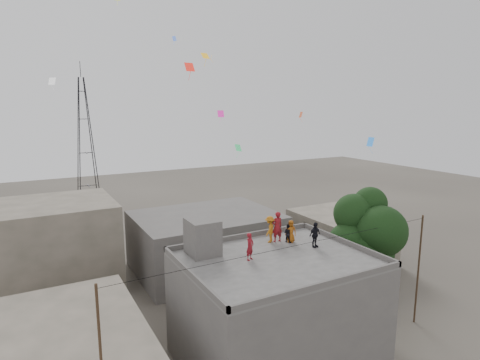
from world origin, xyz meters
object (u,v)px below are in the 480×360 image
at_px(person_red_adult, 277,227).
at_px(person_dark_adult, 315,235).
at_px(transmission_tower, 86,146).
at_px(tree, 367,235).
at_px(stair_head_box, 203,237).

relative_size(person_red_adult, person_dark_adult, 1.26).
xyz_separation_m(transmission_tower, person_red_adult, (5.61, -37.64, -2.03)).
bearing_deg(person_dark_adult, tree, -9.00).
relative_size(stair_head_box, person_red_adult, 1.06).
distance_m(transmission_tower, person_red_adult, 38.11).
xyz_separation_m(stair_head_box, person_dark_adult, (6.20, -2.11, -0.25)).
bearing_deg(person_red_adult, stair_head_box, 0.55).
distance_m(tree, person_red_adult, 6.09).
bearing_deg(person_red_adult, tree, 166.39).
xyz_separation_m(tree, person_dark_adult, (-4.37, -0.10, 0.75)).
height_order(tree, person_dark_adult, tree).
relative_size(tree, person_dark_adult, 6.08).
xyz_separation_m(stair_head_box, person_red_adult, (4.81, -0.24, -0.06)).
distance_m(stair_head_box, tree, 10.80).
relative_size(stair_head_box, person_dark_adult, 1.34).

